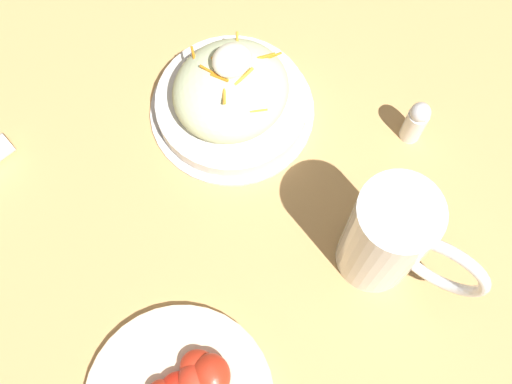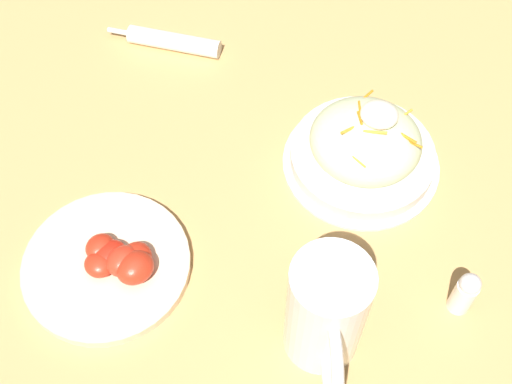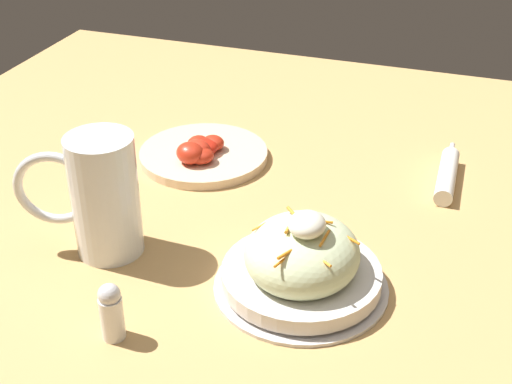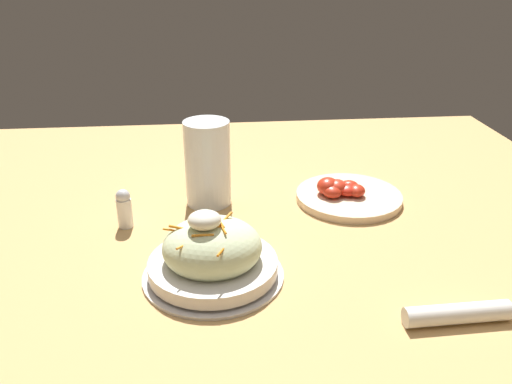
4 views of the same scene
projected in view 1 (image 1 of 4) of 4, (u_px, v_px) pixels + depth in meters
The scene contains 4 objects.
ground_plane at pixel (221, 181), 0.77m from camera, with size 1.43×1.43×0.00m, color tan.
salad_plate at pixel (231, 96), 0.77m from camera, with size 0.22×0.22×0.11m.
beer_mug at pixel (387, 241), 0.67m from camera, with size 0.09×0.16×0.17m.
salt_shaker at pixel (416, 121), 0.76m from camera, with size 0.03×0.03×0.07m.
Camera 1 is at (0.16, 0.25, 0.72)m, focal length 43.09 mm.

